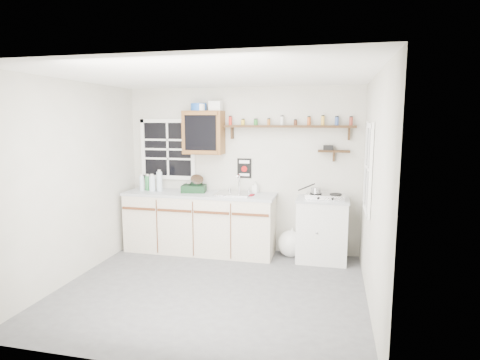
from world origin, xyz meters
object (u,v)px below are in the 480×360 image
(dish_rack, at_px, (195,186))
(main_cabinet, at_px, (200,222))
(spice_shelf, at_px, (289,126))
(upper_cabinet, at_px, (204,133))
(hotplate, at_px, (326,196))
(right_cabinet, at_px, (322,230))

(dish_rack, bearing_deg, main_cabinet, -41.48)
(main_cabinet, height_order, spice_shelf, spice_shelf)
(upper_cabinet, height_order, dish_rack, upper_cabinet)
(hotplate, bearing_deg, dish_rack, -177.77)
(main_cabinet, distance_m, spice_shelf, 1.98)
(main_cabinet, distance_m, right_cabinet, 1.84)
(main_cabinet, bearing_deg, upper_cabinet, 76.32)
(spice_shelf, height_order, dish_rack, spice_shelf)
(upper_cabinet, xyz_separation_m, spice_shelf, (1.28, 0.07, 0.10))
(spice_shelf, xyz_separation_m, hotplate, (0.56, -0.21, -0.98))
(right_cabinet, distance_m, spice_shelf, 1.57)
(spice_shelf, bearing_deg, upper_cabinet, -176.90)
(upper_cabinet, relative_size, spice_shelf, 0.34)
(dish_rack, bearing_deg, spice_shelf, -3.01)
(spice_shelf, height_order, hotplate, spice_shelf)
(right_cabinet, bearing_deg, upper_cabinet, 176.24)
(main_cabinet, bearing_deg, right_cabinet, 0.79)
(upper_cabinet, bearing_deg, spice_shelf, 3.10)
(right_cabinet, bearing_deg, hotplate, -27.27)
(main_cabinet, relative_size, right_cabinet, 2.54)
(spice_shelf, xyz_separation_m, dish_rack, (-1.41, -0.16, -0.92))
(upper_cabinet, xyz_separation_m, dish_rack, (-0.13, -0.09, -0.82))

